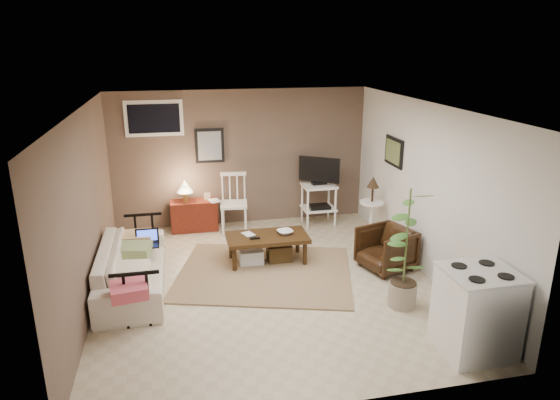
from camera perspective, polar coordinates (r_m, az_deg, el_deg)
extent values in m
plane|color=#C1B293|center=(6.97, -1.37, -9.42)|extent=(5.00, 5.00, 0.00)
cube|color=black|center=(8.76, -8.05, 6.17)|extent=(0.50, 0.03, 0.60)
cube|color=black|center=(8.07, 12.88, 5.41)|extent=(0.03, 0.60, 0.45)
cube|color=white|center=(8.67, -14.21, 9.03)|extent=(0.96, 0.03, 0.60)
cube|color=#8A6A50|center=(7.22, -1.79, -8.32)|extent=(2.87, 2.54, 0.02)
cube|color=#341F0E|center=(7.42, -1.47, -4.29)|extent=(1.21, 0.63, 0.06)
cylinder|color=#341F0E|center=(7.22, -5.23, -6.81)|extent=(0.06, 0.06, 0.38)
cylinder|color=#341F0E|center=(7.39, 2.86, -6.15)|extent=(0.06, 0.06, 0.38)
cylinder|color=#341F0E|center=(7.64, -5.63, -5.39)|extent=(0.06, 0.06, 0.38)
cylinder|color=#341F0E|center=(7.80, 2.02, -4.81)|extent=(0.06, 0.06, 0.38)
cube|color=black|center=(7.28, -2.89, -4.37)|extent=(0.15, 0.05, 0.02)
cube|color=#4C391B|center=(7.55, -0.10, -6.02)|extent=(0.35, 0.30, 0.26)
cube|color=silver|center=(7.49, -3.35, -6.42)|extent=(0.35, 0.30, 0.22)
imported|color=#F1E2D0|center=(6.95, -16.62, -6.57)|extent=(0.61, 2.09, 0.82)
cube|color=black|center=(7.19, -14.91, -5.05)|extent=(0.32, 0.22, 0.02)
cube|color=black|center=(7.25, -14.94, -3.90)|extent=(0.32, 0.02, 0.20)
cube|color=#3857FD|center=(7.24, -14.95, -3.93)|extent=(0.27, 0.00, 0.16)
cube|color=maroon|center=(8.86, -9.77, -1.75)|extent=(0.80, 0.36, 0.53)
cylinder|color=#A4843F|center=(8.71, -10.76, 0.33)|extent=(0.09, 0.09, 0.18)
cone|color=#FFF3B7|center=(8.65, -10.83, 1.56)|extent=(0.27, 0.27, 0.21)
cube|color=tan|center=(8.78, -8.33, 0.42)|extent=(0.11, 0.02, 0.13)
cube|color=white|center=(8.68, -5.30, -0.51)|extent=(0.51, 0.51, 0.04)
cylinder|color=white|center=(8.58, -6.56, -2.52)|extent=(0.04, 0.04, 0.45)
cylinder|color=white|center=(8.58, -3.96, -2.46)|extent=(0.04, 0.04, 0.45)
cylinder|color=white|center=(8.95, -6.49, -1.66)|extent=(0.04, 0.04, 0.45)
cylinder|color=white|center=(8.94, -4.00, -1.60)|extent=(0.04, 0.04, 0.45)
cube|color=white|center=(8.74, -5.38, 3.01)|extent=(0.46, 0.10, 0.06)
cube|color=white|center=(8.91, 4.47, 1.64)|extent=(0.58, 0.48, 0.04)
cube|color=white|center=(9.04, 4.41, -0.93)|extent=(0.58, 0.48, 0.03)
cylinder|color=white|center=(8.77, 3.20, -1.00)|extent=(0.04, 0.04, 0.74)
cylinder|color=white|center=(8.91, 6.35, -0.77)|extent=(0.04, 0.04, 0.74)
cylinder|color=white|center=(9.14, 2.54, -0.21)|extent=(0.04, 0.04, 0.74)
cylinder|color=white|center=(9.27, 5.58, 0.00)|extent=(0.04, 0.04, 0.74)
cube|color=black|center=(8.90, 4.48, 1.97)|extent=(0.26, 0.15, 0.03)
cube|color=black|center=(8.84, 4.52, 3.49)|extent=(0.65, 0.44, 0.44)
cube|color=#F0A85D|center=(8.84, 4.52, 3.49)|extent=(0.54, 0.35, 0.36)
cube|color=black|center=(8.99, 4.51, -0.91)|extent=(0.37, 0.26, 0.11)
cylinder|color=white|center=(8.58, 10.24, -4.21)|extent=(0.28, 0.28, 0.03)
cylinder|color=white|center=(8.47, 10.35, -2.29)|extent=(0.06, 0.06, 0.60)
cylinder|color=white|center=(8.37, 10.46, -0.28)|extent=(0.40, 0.40, 0.03)
cylinder|color=black|center=(8.33, 10.52, 0.70)|extent=(0.04, 0.04, 0.26)
cone|color=#342515|center=(8.27, 10.60, 2.03)|extent=(0.20, 0.20, 0.18)
imported|color=black|center=(7.39, 12.03, -5.27)|extent=(0.80, 0.83, 0.68)
cylinder|color=#9F937E|center=(6.53, 13.80, -10.41)|extent=(0.35, 0.35, 0.31)
cylinder|color=#4C602D|center=(6.21, 14.31, -4.12)|extent=(0.02, 0.02, 1.22)
cube|color=white|center=(5.75, 21.52, -11.95)|extent=(0.71, 0.66, 0.91)
cube|color=silver|center=(5.54, 22.07, -7.71)|extent=(0.73, 0.68, 0.03)
cylinder|color=black|center=(5.33, 21.59, -8.45)|extent=(0.16, 0.16, 0.01)
cylinder|color=black|center=(5.51, 24.42, -7.96)|extent=(0.16, 0.16, 0.01)
cylinder|color=black|center=(5.57, 19.79, -7.08)|extent=(0.16, 0.16, 0.01)
cylinder|color=black|center=(5.74, 22.56, -6.66)|extent=(0.16, 0.16, 0.01)
imported|color=#341F0E|center=(7.43, 0.57, -3.05)|extent=(0.24, 0.11, 0.23)
imported|color=#341F0E|center=(7.38, -4.15, -3.38)|extent=(0.14, 0.07, 0.20)
imported|color=#341F0E|center=(8.63, -8.09, 0.51)|extent=(0.18, 0.07, 0.24)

